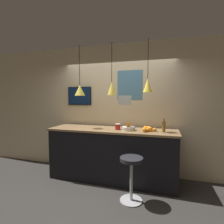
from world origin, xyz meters
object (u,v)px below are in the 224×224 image
object	(u,v)px
spread_jar	(118,127)
fruit_bowl	(128,128)
mounted_tv	(80,96)
juice_bottle	(164,126)
bar_stool	(131,170)

from	to	relation	value
spread_jar	fruit_bowl	bearing A→B (deg)	0.33
spread_jar	mounted_tv	bearing A→B (deg)	157.49
fruit_bowl	juice_bottle	size ratio (longest dim) A/B	1.07
spread_jar	juice_bottle	bearing A→B (deg)	0.00
bar_stool	juice_bottle	distance (m)	1.02
fruit_bowl	mounted_tv	xyz separation A→B (m)	(-1.28, 0.44, 0.63)
bar_stool	juice_bottle	xyz separation A→B (m)	(0.49, 0.62, 0.65)
bar_stool	fruit_bowl	size ratio (longest dim) A/B	2.76
fruit_bowl	spread_jar	xyz separation A→B (m)	(-0.22, -0.00, 0.01)
juice_bottle	mounted_tv	bearing A→B (deg)	167.26
bar_stool	fruit_bowl	world-z (taller)	fruit_bowl
spread_jar	mounted_tv	distance (m)	1.31
mounted_tv	spread_jar	bearing A→B (deg)	-22.51
bar_stool	spread_jar	xyz separation A→B (m)	(-0.39, 0.62, 0.60)
spread_jar	bar_stool	bearing A→B (deg)	-57.42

